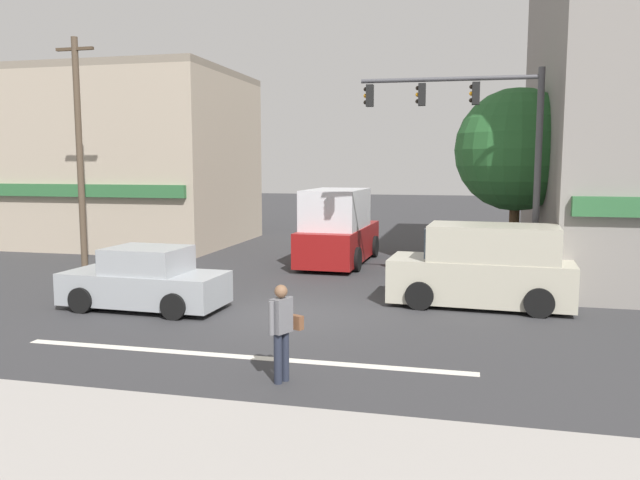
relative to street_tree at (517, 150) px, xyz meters
name	(u,v)px	position (x,y,z in m)	size (l,w,h in m)	color
ground_plane	(289,314)	(-5.68, -6.61, -4.09)	(120.00, 120.00, 0.00)	#333335
lane_marking_stripe	(237,356)	(-5.68, -10.11, -4.09)	(9.00, 0.24, 0.01)	silver
building_left_block	(113,159)	(-17.63, 5.23, -0.21)	(11.80, 8.35, 7.77)	tan
street_tree	(517,150)	(0.00, 0.00, 0.00)	(3.91, 3.91, 6.06)	#4C3823
utility_pole_near_left	(79,151)	(-14.61, -1.74, 0.02)	(1.40, 0.22, 7.93)	brown
traffic_light_mast	(489,140)	(-0.97, -3.26, 0.21)	(4.89, 0.38, 6.20)	#47474C
box_truck_approaching_near	(338,230)	(-6.08, 1.30, -2.84)	(2.36, 5.65, 2.75)	maroon
sedan_crossing_leftbound	(145,281)	(-9.38, -6.89, -3.38)	(4.16, 2.00, 1.58)	#999EA3
van_parked_curbside	(484,267)	(-1.02, -4.59, -3.09)	(4.70, 2.24, 2.11)	#B7B29E
pedestrian_foreground_with_bag	(282,327)	(-4.44, -11.23, -3.14)	(0.50, 0.65, 1.67)	#232838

